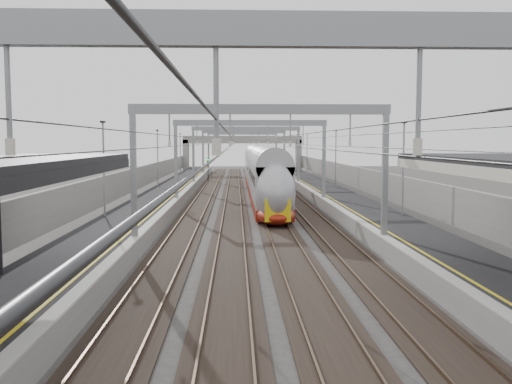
{
  "coord_description": "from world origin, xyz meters",
  "views": [
    {
      "loc": [
        -1.21,
        -6.44,
        5.72
      ],
      "look_at": [
        0.0,
        28.01,
        2.7
      ],
      "focal_mm": 40.0,
      "sensor_mm": 36.0,
      "label": 1
    }
  ],
  "objects": [
    {
      "name": "signal_green",
      "position": [
        -5.2,
        74.99,
        2.42
      ],
      "size": [
        0.32,
        0.32,
        3.48
      ],
      "color": "black",
      "rests_on": "ground"
    },
    {
      "name": "wall_left",
      "position": [
        -11.2,
        45.0,
        1.6
      ],
      "size": [
        0.3,
        120.0,
        3.2
      ],
      "primitive_type": "cube",
      "color": "gray",
      "rests_on": "ground"
    },
    {
      "name": "overbridge",
      "position": [
        0.0,
        100.0,
        5.31
      ],
      "size": [
        22.0,
        2.2,
        6.9
      ],
      "color": "gray",
      "rests_on": "ground"
    },
    {
      "name": "overhead_line",
      "position": [
        0.0,
        51.62,
        6.14
      ],
      "size": [
        13.0,
        140.0,
        6.6
      ],
      "color": "gray",
      "rests_on": "platform_left"
    },
    {
      "name": "tracks",
      "position": [
        0.0,
        45.0,
        0.05
      ],
      "size": [
        11.4,
        140.0,
        0.2
      ],
      "color": "black",
      "rests_on": "ground"
    },
    {
      "name": "platform_left",
      "position": [
        -8.0,
        45.0,
        0.5
      ],
      "size": [
        4.0,
        120.0,
        1.0
      ],
      "primitive_type": "cube",
      "color": "black",
      "rests_on": "ground"
    },
    {
      "name": "wall_right",
      "position": [
        11.2,
        45.0,
        1.6
      ],
      "size": [
        0.3,
        120.0,
        3.2
      ],
      "primitive_type": "cube",
      "color": "gray",
      "rests_on": "ground"
    },
    {
      "name": "signal_red_near",
      "position": [
        3.2,
        62.99,
        2.42
      ],
      "size": [
        0.32,
        0.32,
        3.48
      ],
      "color": "black",
      "rests_on": "ground"
    },
    {
      "name": "signal_red_far",
      "position": [
        5.4,
        66.27,
        2.42
      ],
      "size": [
        0.32,
        0.32,
        3.48
      ],
      "color": "black",
      "rests_on": "ground"
    },
    {
      "name": "platform_right",
      "position": [
        8.0,
        45.0,
        0.5
      ],
      "size": [
        4.0,
        120.0,
        1.0
      ],
      "primitive_type": "cube",
      "color": "black",
      "rests_on": "ground"
    },
    {
      "name": "train",
      "position": [
        1.5,
        53.16,
        2.1
      ],
      "size": [
        2.71,
        49.35,
        4.28
      ],
      "color": "#9A1D0E",
      "rests_on": "ground"
    }
  ]
}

